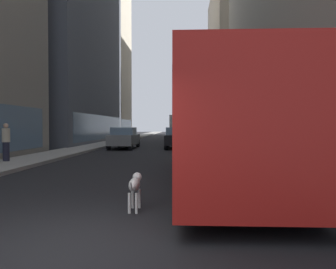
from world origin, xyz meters
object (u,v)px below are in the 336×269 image
at_px(dalmatian_dog, 135,185).
at_px(transit_bus, 219,124).
at_px(car_grey_wagon, 124,138).
at_px(pedestrian_in_coat, 6,142).
at_px(box_truck, 179,127).
at_px(car_blue_hatchback, 190,132).
at_px(car_black_suv, 177,138).

bearing_deg(dalmatian_dog, transit_bus, 60.89).
height_order(car_grey_wagon, pedestrian_in_coat, pedestrian_in_coat).
xyz_separation_m(box_truck, pedestrian_in_coat, (-7.40, -27.91, -0.66)).
xyz_separation_m(car_blue_hatchback, box_truck, (-1.60, -8.29, 0.85)).
height_order(car_black_suv, box_truck, box_truck).
bearing_deg(car_grey_wagon, box_truck, 77.08).
xyz_separation_m(car_black_suv, box_truck, (-0.00, 17.06, 0.84)).
bearing_deg(car_blue_hatchback, box_truck, -100.92).
bearing_deg(car_blue_hatchback, car_grey_wagon, -102.28).
distance_m(box_truck, pedestrian_in_coat, 28.88).
height_order(transit_bus, car_black_suv, transit_bus).
height_order(transit_bus, dalmatian_dog, transit_bus).
relative_size(car_black_suv, dalmatian_dog, 4.91).
bearing_deg(pedestrian_in_coat, transit_bus, -22.84).
distance_m(car_black_suv, pedestrian_in_coat, 13.14).
relative_size(transit_bus, dalmatian_dog, 11.98).
bearing_deg(dalmatian_dog, box_truck, 89.19).
distance_m(car_black_suv, box_truck, 17.08).
relative_size(car_grey_wagon, pedestrian_in_coat, 2.76).
bearing_deg(car_black_suv, box_truck, 90.00).
relative_size(car_blue_hatchback, dalmatian_dog, 4.34).
bearing_deg(box_truck, pedestrian_in_coat, -104.86).
bearing_deg(box_truck, car_blue_hatchback, 79.08).
bearing_deg(box_truck, car_black_suv, -90.00).
xyz_separation_m(transit_bus, car_blue_hatchback, (0.00, 40.00, -0.96)).
bearing_deg(car_blue_hatchback, pedestrian_in_coat, -103.97).
height_order(car_blue_hatchback, pedestrian_in_coat, pedestrian_in_coat).
relative_size(car_blue_hatchback, pedestrian_in_coat, 2.47).
relative_size(car_grey_wagon, car_blue_hatchback, 1.12).
bearing_deg(car_black_suv, car_blue_hatchback, 86.39).
bearing_deg(dalmatian_dog, car_grey_wagon, 100.98).
relative_size(transit_bus, box_truck, 1.54).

